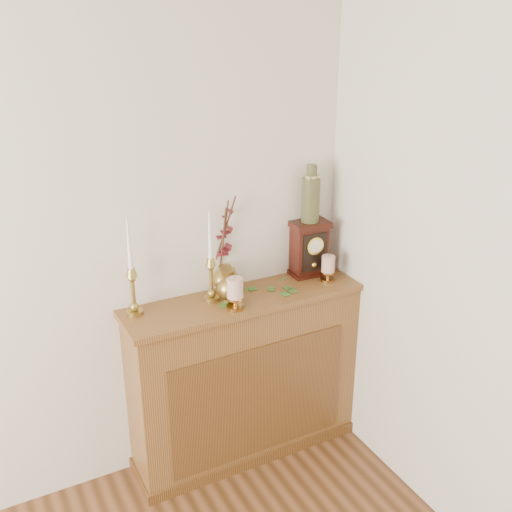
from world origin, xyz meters
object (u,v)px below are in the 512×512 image
candlestick_center (211,272)px  bud_vase (228,286)px  ceramic_vase (311,196)px  ginger_jar (224,246)px  mantel_clock (309,249)px  candlestick_left (132,284)px

candlestick_center → bud_vase: candlestick_center is taller
ceramic_vase → ginger_jar: bearing=173.2°
candlestick_center → ginger_jar: size_ratio=0.91×
candlestick_center → mantel_clock: 0.59m
ginger_jar → mantel_clock: ginger_jar is taller
ceramic_vase → mantel_clock: bearing=-93.4°
mantel_clock → ceramic_vase: ceramic_vase is taller
candlestick_center → mantel_clock: bearing=4.9°
bud_vase → ginger_jar: 0.22m
candlestick_left → mantel_clock: 0.96m
bud_vase → ginger_jar: (0.06, 0.16, 0.14)m
ginger_jar → bud_vase: bearing=-109.7°
bud_vase → mantel_clock: size_ratio=0.57×
bud_vase → ceramic_vase: ceramic_vase is taller
bud_vase → ginger_jar: bearing=70.3°
bud_vase → mantel_clock: bearing=11.1°
bud_vase → mantel_clock: mantel_clock is taller
candlestick_left → ginger_jar: ginger_jar is taller
ginger_jar → ceramic_vase: 0.51m
candlestick_left → candlestick_center: 0.38m
mantel_clock → candlestick_left: bearing=-175.4°
candlestick_center → ceramic_vase: size_ratio=1.51×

